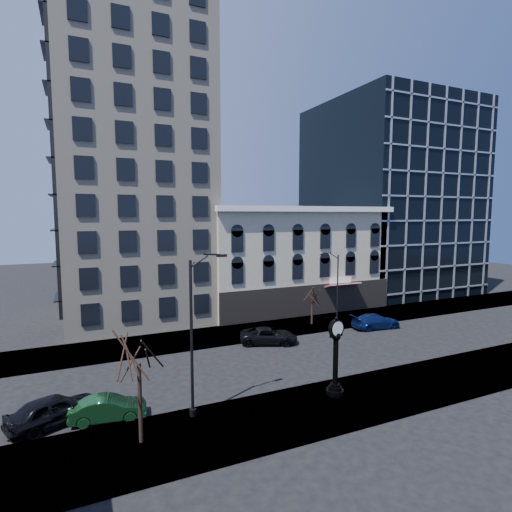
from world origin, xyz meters
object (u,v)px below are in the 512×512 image
car_near_a (55,410)px  car_near_b (108,408)px  street_lamp_near (202,291)px  street_clock (336,359)px

car_near_a → car_near_b: 2.84m
car_near_a → car_near_b: (2.74, -0.72, -0.16)m
car_near_a → street_lamp_near: bearing=-129.0°
street_clock → street_lamp_near: (-8.35, 1.09, 4.86)m
street_clock → car_near_a: street_clock is taller
car_near_a → car_near_b: bearing=-126.9°
street_lamp_near → car_near_b: size_ratio=2.30×
street_clock → car_near_b: 13.83m
car_near_a → car_near_b: car_near_a is taller
street_lamp_near → car_near_a: (-7.83, 2.38, -6.44)m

